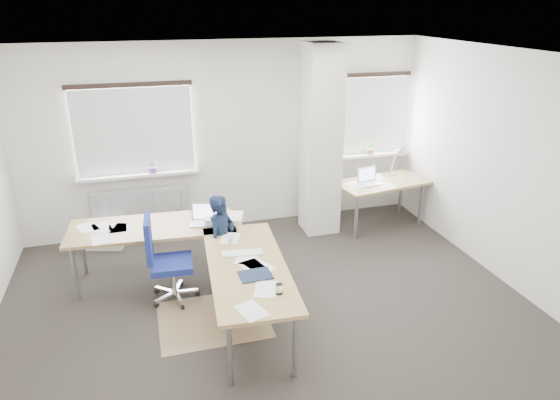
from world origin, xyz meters
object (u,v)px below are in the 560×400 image
object	(u,v)px
person	(222,242)
desk_side	(382,184)
task_chair	(170,277)
desk_main	(200,246)

from	to	relation	value
person	desk_side	bearing A→B (deg)	-24.40
task_chair	person	xyz separation A→B (m)	(0.66, 0.12, 0.30)
desk_main	desk_side	world-z (taller)	desk_side
person	task_chair	bearing A→B (deg)	142.85
desk_side	person	xyz separation A→B (m)	(-2.67, -1.12, -0.09)
task_chair	desk_main	bearing A→B (deg)	-9.97
desk_main	person	xyz separation A→B (m)	(0.29, 0.21, -0.09)
task_chair	person	size ratio (longest dim) A/B	0.88
task_chair	person	world-z (taller)	person
task_chair	desk_side	bearing A→B (deg)	24.55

